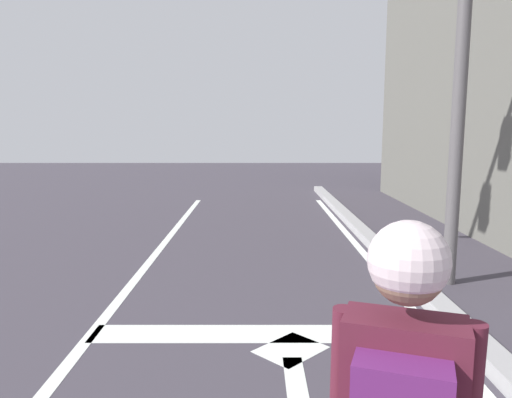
# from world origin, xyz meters

# --- Properties ---
(stop_bar) EXTENTS (3.37, 0.40, 0.01)m
(stop_bar) POSITION_xyz_m (1.13, 7.54, 0.00)
(stop_bar) COLOR silver
(stop_bar) RESTS_ON ground
(lane_arrow_head) EXTENTS (0.71, 0.71, 0.01)m
(lane_arrow_head) POSITION_xyz_m (1.30, 7.22, 0.00)
(lane_arrow_head) COLOR silver
(lane_arrow_head) RESTS_ON ground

